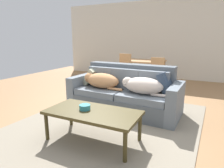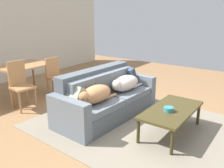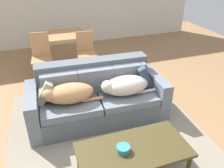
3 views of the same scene
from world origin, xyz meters
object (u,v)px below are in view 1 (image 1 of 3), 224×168
Objects in this scene: couch at (125,93)px; throw_pillow_by_left_arm at (92,77)px; bowl_on_coffee_table at (85,107)px; dining_chair_near_left at (123,70)px; dog_on_left_cushion at (101,80)px; dog_on_right_cushion at (142,85)px; coffee_table at (93,114)px; dining_chair_near_right at (156,73)px; dining_table at (144,63)px; throw_pillow_by_right_arm at (167,83)px.

throw_pillow_by_left_arm is (-0.78, 0.08, 0.25)m from couch.
bowl_on_coffee_table is 0.16× the size of dining_chair_near_left.
dining_chair_near_left reaches higher than dog_on_left_cushion.
dog_on_right_cushion is 2.10m from dining_chair_near_left.
dog_on_left_cushion reaches higher than dog_on_right_cushion.
dog_on_right_cushion is at bearing 73.20° from coffee_table.
couch is 2.37× the size of dining_chair_near_right.
coffee_table is at bearing -0.01° from bowl_on_coffee_table.
coffee_table is at bearing -63.72° from dog_on_left_cushion.
dining_chair_near_left reaches higher than dog_on_right_cushion.
couch is 0.83m from throw_pillow_by_left_arm.
coffee_table is 2.90m from dining_chair_near_right.
couch is at bearing 92.46° from coffee_table.
dog_on_left_cushion is 0.75× the size of dining_table.
couch is 2.47× the size of dog_on_right_cushion.
couch is 2.20× the size of dining_chair_near_left.
couch is 0.83m from throw_pillow_by_right_arm.
dining_table is at bearing 136.85° from dining_chair_near_right.
couch is 1.88× the size of dining_table.
dog_on_left_cushion is at bearing -94.94° from dining_table.
dog_on_left_cushion is 0.88× the size of dining_chair_near_left.
bowl_on_coffee_table is 2.97m from dining_chair_near_left.
couch is 2.50× the size of dog_on_left_cushion.
dining_table is (0.52, 2.05, 0.09)m from throw_pillow_by_left_arm.
dog_on_right_cushion is at bearing -0.70° from dog_on_left_cushion.
dining_chair_near_right is at bearing 86.78° from coffee_table.
bowl_on_coffee_table is at bearing -71.73° from dining_chair_near_left.
throw_pillow_by_left_arm is 1.83m from dining_chair_near_right.
dining_table is (-0.65, 2.31, 0.11)m from dog_on_right_cushion.
couch is 1.63m from dining_chair_near_right.
dining_chair_near_right is (1.00, 1.53, -0.09)m from throw_pillow_by_left_arm.
dining_chair_near_left is (-1.10, 1.79, -0.04)m from dog_on_right_cushion.
bowl_on_coffee_table reaches higher than coffee_table.
dining_table is at bearing 116.23° from throw_pillow_by_right_arm.
bowl_on_coffee_table is 0.13× the size of dining_table.
dining_chair_near_left is 1.08× the size of dining_chair_near_right.
coffee_table is (0.84, -1.37, -0.21)m from throw_pillow_by_left_arm.
couch is 1.30m from bowl_on_coffee_table.
throw_pillow_by_right_arm is (1.24, 0.13, 0.03)m from dog_on_left_cushion.
bowl_on_coffee_table is at bearing -109.82° from dog_on_right_cushion.
dog_on_right_cushion is (0.39, -0.17, 0.24)m from couch.
dining_chair_near_right is at bearing 98.18° from dog_on_right_cushion.
dining_table is (-0.32, 3.42, 0.30)m from coffee_table.
throw_pillow_by_right_arm is 1.70m from dining_chair_near_right.
throw_pillow_by_right_arm is 1.56m from bowl_on_coffee_table.
couch is 5.28× the size of throw_pillow_by_right_arm.
dog_on_right_cushion is 0.43m from throw_pillow_by_right_arm.
throw_pillow_by_right_arm is 0.45× the size of dining_chair_near_right.
dining_chair_near_left is (-0.44, -0.52, -0.15)m from dining_table.
couch reaches higher than bowl_on_coffee_table.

